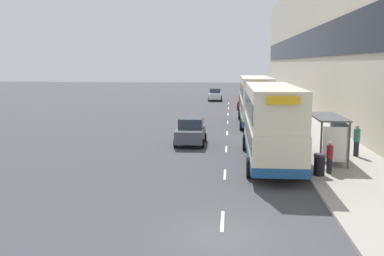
# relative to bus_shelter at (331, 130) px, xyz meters

# --- Properties ---
(ground_plane) EXTENTS (220.00, 220.00, 0.00)m
(ground_plane) POSITION_rel_bus_shelter_xyz_m (-5.77, -10.61, -1.88)
(ground_plane) COLOR #424247
(pavement) EXTENTS (5.00, 93.00, 0.14)m
(pavement) POSITION_rel_bus_shelter_xyz_m (0.73, 27.89, -1.81)
(pavement) COLOR #A39E93
(pavement) RESTS_ON ground_plane
(terrace_facade) EXTENTS (3.10, 93.00, 17.05)m
(terrace_facade) POSITION_rel_bus_shelter_xyz_m (4.72, 27.89, 6.64)
(terrace_facade) COLOR beige
(terrace_facade) RESTS_ON ground_plane
(lane_mark_0) EXTENTS (0.12, 2.00, 0.01)m
(lane_mark_0) POSITION_rel_bus_shelter_xyz_m (-5.77, -9.28, -1.87)
(lane_mark_0) COLOR silver
(lane_mark_0) RESTS_ON ground_plane
(lane_mark_1) EXTENTS (0.12, 2.00, 0.01)m
(lane_mark_1) POSITION_rel_bus_shelter_xyz_m (-5.77, -2.87, -1.87)
(lane_mark_1) COLOR silver
(lane_mark_1) RESTS_ON ground_plane
(lane_mark_2) EXTENTS (0.12, 2.00, 0.01)m
(lane_mark_2) POSITION_rel_bus_shelter_xyz_m (-5.77, 3.54, -1.87)
(lane_mark_2) COLOR silver
(lane_mark_2) RESTS_ON ground_plane
(lane_mark_3) EXTENTS (0.12, 2.00, 0.01)m
(lane_mark_3) POSITION_rel_bus_shelter_xyz_m (-5.77, 9.95, -1.87)
(lane_mark_3) COLOR silver
(lane_mark_3) RESTS_ON ground_plane
(lane_mark_4) EXTENTS (0.12, 2.00, 0.01)m
(lane_mark_4) POSITION_rel_bus_shelter_xyz_m (-5.77, 16.36, -1.87)
(lane_mark_4) COLOR silver
(lane_mark_4) RESTS_ON ground_plane
(lane_mark_5) EXTENTS (0.12, 2.00, 0.01)m
(lane_mark_5) POSITION_rel_bus_shelter_xyz_m (-5.77, 22.77, -1.87)
(lane_mark_5) COLOR silver
(lane_mark_5) RESTS_ON ground_plane
(lane_mark_6) EXTENTS (0.12, 2.00, 0.01)m
(lane_mark_6) POSITION_rel_bus_shelter_xyz_m (-5.77, 29.18, -1.87)
(lane_mark_6) COLOR silver
(lane_mark_6) RESTS_ON ground_plane
(lane_mark_7) EXTENTS (0.12, 2.00, 0.01)m
(lane_mark_7) POSITION_rel_bus_shelter_xyz_m (-5.77, 35.59, -1.87)
(lane_mark_7) COLOR silver
(lane_mark_7) RESTS_ON ground_plane
(bus_shelter) EXTENTS (1.60, 4.20, 2.48)m
(bus_shelter) POSITION_rel_bus_shelter_xyz_m (0.00, 0.00, 0.00)
(bus_shelter) COLOR #4C4C51
(bus_shelter) RESTS_ON ground_plane
(double_decker_bus_near) EXTENTS (2.85, 10.31, 4.30)m
(double_decker_bus_near) POSITION_rel_bus_shelter_xyz_m (-3.30, -0.13, 0.41)
(double_decker_bus_near) COLOR beige
(double_decker_bus_near) RESTS_ON ground_plane
(double_decker_bus_ahead) EXTENTS (2.85, 10.42, 4.30)m
(double_decker_bus_ahead) POSITION_rel_bus_shelter_xyz_m (-3.32, 14.80, 0.41)
(double_decker_bus_ahead) COLOR beige
(double_decker_bus_ahead) RESTS_ON ground_plane
(car_0) EXTENTS (2.07, 4.36, 1.69)m
(car_0) POSITION_rel_bus_shelter_xyz_m (-3.16, 43.04, -1.03)
(car_0) COLOR silver
(car_0) RESTS_ON ground_plane
(car_1) EXTENTS (2.02, 3.83, 1.81)m
(car_1) POSITION_rel_bus_shelter_xyz_m (-8.22, 5.02, -0.99)
(car_1) COLOR #4C5156
(car_1) RESTS_ON ground_plane
(car_2) EXTENTS (2.04, 4.54, 1.82)m
(car_2) POSITION_rel_bus_shelter_xyz_m (-3.69, 28.13, -0.98)
(car_2) COLOR maroon
(car_2) RESTS_ON ground_plane
(car_3) EXTENTS (1.97, 4.47, 1.80)m
(car_3) POSITION_rel_bus_shelter_xyz_m (-7.81, 39.98, -0.99)
(car_3) COLOR silver
(car_3) RESTS_ON ground_plane
(pedestrian_at_shelter) EXTENTS (0.37, 0.37, 1.86)m
(pedestrian_at_shelter) POSITION_rel_bus_shelter_xyz_m (0.64, 0.32, -0.79)
(pedestrian_at_shelter) COLOR #23232D
(pedestrian_at_shelter) RESTS_ON ground_plane
(pedestrian_1) EXTENTS (0.32, 0.32, 1.59)m
(pedestrian_1) POSITION_rel_bus_shelter_xyz_m (-0.64, -2.66, -0.92)
(pedestrian_1) COLOR #23232D
(pedestrian_1) RESTS_ON ground_plane
(pedestrian_2) EXTENTS (0.36, 0.36, 1.84)m
(pedestrian_2) POSITION_rel_bus_shelter_xyz_m (1.81, 1.48, -0.80)
(pedestrian_2) COLOR #23232D
(pedestrian_2) RESTS_ON ground_plane
(litter_bin) EXTENTS (0.55, 0.55, 1.05)m
(litter_bin) POSITION_rel_bus_shelter_xyz_m (-1.22, -3.13, -1.21)
(litter_bin) COLOR black
(litter_bin) RESTS_ON ground_plane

